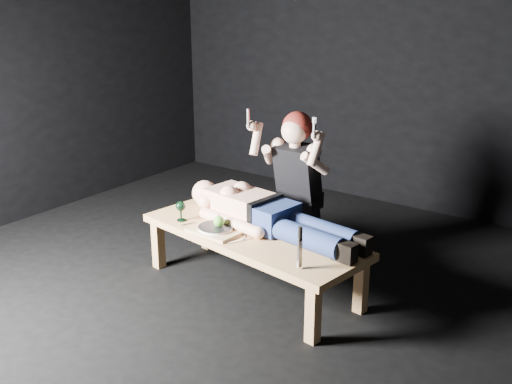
% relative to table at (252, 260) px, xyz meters
% --- Properties ---
extents(ground, '(5.00, 5.00, 0.00)m').
position_rel_table_xyz_m(ground, '(-0.17, -0.11, -0.23)').
color(ground, black).
rests_on(ground, ground).
extents(back_wall, '(5.00, 0.00, 5.00)m').
position_rel_table_xyz_m(back_wall, '(-0.17, 2.39, 1.27)').
color(back_wall, black).
rests_on(back_wall, ground).
extents(table, '(1.84, 0.90, 0.45)m').
position_rel_table_xyz_m(table, '(0.00, 0.00, 0.00)').
color(table, tan).
rests_on(table, ground).
extents(lying_man, '(1.86, 0.79, 0.27)m').
position_rel_table_xyz_m(lying_man, '(0.07, 0.14, 0.36)').
color(lying_man, '#F4B697').
rests_on(lying_man, table).
extents(kneeling_woman, '(0.70, 0.79, 1.31)m').
position_rel_table_xyz_m(kneeling_woman, '(0.05, 0.62, 0.43)').
color(kneeling_woman, black).
rests_on(kneeling_woman, ground).
extents(serving_tray, '(0.40, 0.30, 0.02)m').
position_rel_table_xyz_m(serving_tray, '(-0.22, -0.15, 0.24)').
color(serving_tray, tan).
rests_on(serving_tray, table).
extents(plate, '(0.27, 0.27, 0.02)m').
position_rel_table_xyz_m(plate, '(-0.22, -0.15, 0.26)').
color(plate, white).
rests_on(plate, serving_tray).
extents(apple, '(0.08, 0.08, 0.08)m').
position_rel_table_xyz_m(apple, '(-0.20, -0.14, 0.31)').
color(apple, green).
rests_on(apple, plate).
extents(goblet, '(0.09, 0.09, 0.16)m').
position_rel_table_xyz_m(goblet, '(-0.58, -0.13, 0.30)').
color(goblet, black).
rests_on(goblet, table).
extents(fork_flat, '(0.09, 0.18, 0.01)m').
position_rel_table_xyz_m(fork_flat, '(-0.47, -0.13, 0.23)').
color(fork_flat, '#B2B2B7').
rests_on(fork_flat, table).
extents(knife_flat, '(0.10, 0.18, 0.01)m').
position_rel_table_xyz_m(knife_flat, '(0.02, -0.18, 0.23)').
color(knife_flat, '#B2B2B7').
rests_on(knife_flat, table).
extents(spoon_flat, '(0.12, 0.16, 0.01)m').
position_rel_table_xyz_m(spoon_flat, '(-0.01, -0.08, 0.23)').
color(spoon_flat, '#B2B2B7').
rests_on(spoon_flat, table).
extents(carving_knife, '(0.04, 0.05, 0.29)m').
position_rel_table_xyz_m(carving_knife, '(0.60, -0.31, 0.37)').
color(carving_knife, '#B2B2B7').
rests_on(carving_knife, table).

